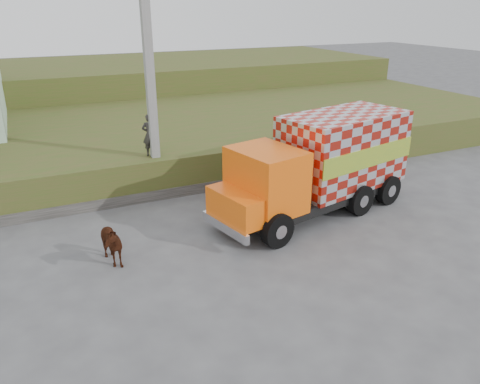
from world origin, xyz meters
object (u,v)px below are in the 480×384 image
utility_pole (151,87)px  cow (107,243)px  pedestrian (150,135)px  cargo_truck (322,164)px

utility_pole → cow: 6.19m
pedestrian → cow: bearing=83.6°
utility_pole → cargo_truck: bearing=-38.6°
utility_pole → pedestrian: size_ratio=5.01×
utility_pole → cow: bearing=-121.0°
cargo_truck → cow: bearing=171.9°
utility_pole → pedestrian: bearing=115.4°
cow → pedestrian: bearing=48.5°
cargo_truck → pedestrian: 6.36m
utility_pole → cargo_truck: 6.57m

